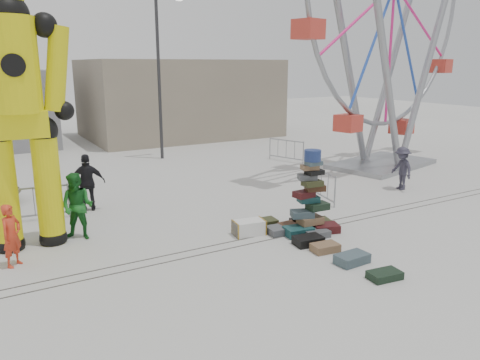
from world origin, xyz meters
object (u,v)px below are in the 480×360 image
steamer_trunk (249,228)px  lamp_post_left (0,70)px  pedestrian_green (77,206)px  pedestrian_black (88,183)px  suitcase_tower (309,209)px  crash_test_dummy (17,104)px  lamp_post_right (160,69)px  barricade_dummy_c (34,204)px  pedestrian_grey (402,168)px  ferris_wheel (393,10)px  barricade_wheel_back (286,150)px  barricade_wheel_front (321,185)px  pedestrian_red (12,236)px

steamer_trunk → lamp_post_left: bearing=118.4°
pedestrian_green → pedestrian_black: pedestrian_black is taller
suitcase_tower → crash_test_dummy: 8.22m
lamp_post_left → steamer_trunk: size_ratio=9.03×
lamp_post_right → barricade_dummy_c: (-7.07, -7.42, -3.93)m
lamp_post_left → pedestrian_green: 12.23m
barricade_dummy_c → pedestrian_green: pedestrian_green is taller
crash_test_dummy → pedestrian_grey: (13.11, -0.85, -2.92)m
pedestrian_green → ferris_wheel: bearing=46.0°
lamp_post_right → barricade_wheel_back: 7.41m
barricade_wheel_front → lamp_post_left: bearing=49.3°
lamp_post_left → pedestrian_green: lamp_post_left is taller
pedestrian_red → barricade_dummy_c: bearing=31.4°
lamp_post_right → ferris_wheel: 11.16m
suitcase_tower → pedestrian_red: 7.80m
barricade_dummy_c → crash_test_dummy: bearing=-91.8°
lamp_post_right → pedestrian_green: lamp_post_right is taller
barricade_dummy_c → pedestrian_red: pedestrian_red is taller
barricade_wheel_front → ferris_wheel: bearing=-51.8°
barricade_wheel_front → pedestrian_red: pedestrian_red is taller
lamp_post_right → pedestrian_red: 13.87m
lamp_post_right → pedestrian_green: bearing=-122.7°
suitcase_tower → lamp_post_left: bearing=125.5°
lamp_post_right → barricade_wheel_front: 10.97m
lamp_post_left → suitcase_tower: (6.66, -14.42, -3.81)m
crash_test_dummy → pedestrian_green: 3.07m
lamp_post_left → crash_test_dummy: bearing=-92.1°
lamp_post_left → pedestrian_red: lamp_post_left is taller
pedestrian_red → pedestrian_black: (2.57, 3.58, 0.18)m
steamer_trunk → pedestrian_red: 6.09m
ferris_wheel → pedestrian_black: (-13.67, -0.15, -6.12)m
suitcase_tower → crash_test_dummy: (-7.09, 2.81, 3.08)m
pedestrian_green → steamer_trunk: bearing=9.5°
pedestrian_red → pedestrian_black: 4.42m
suitcase_tower → barricade_wheel_front: (2.41, 2.39, -0.12)m
ferris_wheel → barricade_wheel_front: bearing=-167.2°
crash_test_dummy → pedestrian_red: bearing=-112.2°
pedestrian_red → ferris_wheel: bearing=-30.8°
lamp_post_right → ferris_wheel: bearing=-40.2°
pedestrian_grey → ferris_wheel: bearing=155.2°
barricade_dummy_c → lamp_post_right: bearing=53.8°
barricade_dummy_c → barricade_wheel_front: (9.15, -2.61, 0.00)m
barricade_wheel_front → pedestrian_red: size_ratio=1.30×
pedestrian_red → suitcase_tower: bearing=-56.1°
crash_test_dummy → barricade_wheel_front: size_ratio=3.56×
pedestrian_black → steamer_trunk: bearing=138.5°
crash_test_dummy → lamp_post_right: bearing=55.0°
steamer_trunk → pedestrian_green: (-4.24, 2.08, 0.73)m
lamp_post_left → barricade_dummy_c: bearing=-90.4°
lamp_post_right → suitcase_tower: size_ratio=3.32×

